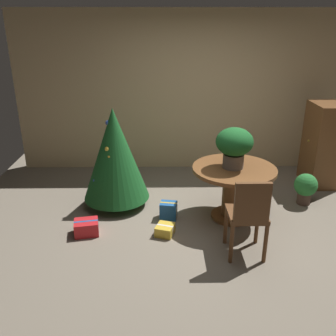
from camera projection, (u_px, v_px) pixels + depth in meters
The scene contains 11 objects.
ground_plane at pixel (211, 231), 4.52m from camera, with size 6.60×6.60×0.00m, color #756B5B.
back_wall_panel at pixel (198, 93), 6.08m from camera, with size 6.00×0.10×2.60m, color tan.
round_dining_table at pixel (233, 184), 4.66m from camera, with size 1.05×1.05×0.70m.
flower_vase at pixel (234, 144), 4.47m from camera, with size 0.46×0.46×0.51m.
wooden_chair_near at pixel (248, 213), 3.84m from camera, with size 0.40×0.41×0.93m.
holiday_tree at pixel (115, 154), 4.91m from camera, with size 0.90×0.90×1.38m.
gift_box_blue at pixel (169, 210), 4.77m from camera, with size 0.24×0.20×0.23m.
gift_box_red at pixel (86, 227), 4.43m from camera, with size 0.32×0.28×0.17m.
gift_box_gold at pixel (165, 230), 4.42m from camera, with size 0.26×0.27×0.12m.
wooden_cabinet at pixel (322, 145), 5.63m from camera, with size 0.46×0.64×1.28m.
potted_plant at pixel (306, 187), 5.10m from camera, with size 0.32×0.32×0.45m.
Camera 1 is at (-0.59, -3.90, 2.40)m, focal length 39.21 mm.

